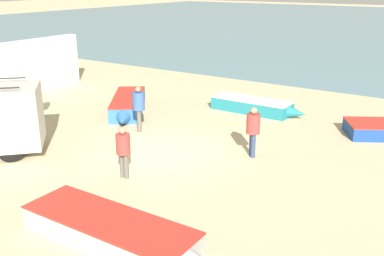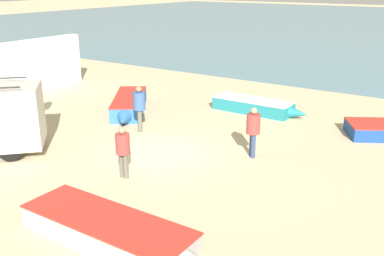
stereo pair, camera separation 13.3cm
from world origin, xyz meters
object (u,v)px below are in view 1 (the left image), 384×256
at_px(fishing_rowboat_1, 115,232).
at_px(fisherman_1, 253,127).
at_px(fishing_rowboat_3, 255,106).
at_px(fisherman_0, 123,148).
at_px(fisherman_3, 139,105).
at_px(fishing_rowboat_2, 128,105).
at_px(fisherman_2, 36,95).

xyz_separation_m(fishing_rowboat_1, fisherman_1, (0.29, 6.43, 0.74)).
distance_m(fishing_rowboat_3, fisherman_0, 8.54).
bearing_deg(fisherman_3, fishing_rowboat_2, 102.28).
xyz_separation_m(fishing_rowboat_2, fisherman_3, (2.12, -1.76, 0.74)).
xyz_separation_m(fishing_rowboat_3, fisherman_1, (2.23, -4.88, 0.74)).
bearing_deg(fishing_rowboat_3, fisherman_0, -91.06).
bearing_deg(fishing_rowboat_3, fisherman_1, -64.92).
xyz_separation_m(fisherman_1, fisherman_3, (-4.87, -0.01, 0.05)).
distance_m(fishing_rowboat_1, fisherman_3, 7.93).
xyz_separation_m(fishing_rowboat_1, fisherman_3, (-4.58, 6.42, 0.79)).
height_order(fishing_rowboat_2, fisherman_2, fisherman_2).
height_order(fishing_rowboat_2, fisherman_1, fisherman_1).
height_order(fisherman_0, fisherman_2, fisherman_2).
height_order(fishing_rowboat_1, fishing_rowboat_2, fishing_rowboat_2).
height_order(fishing_rowboat_1, fisherman_3, fisherman_3).
relative_size(fishing_rowboat_2, fisherman_0, 2.82).
xyz_separation_m(fishing_rowboat_2, fisherman_2, (-2.85, -2.62, 0.63)).
bearing_deg(fisherman_1, fishing_rowboat_3, 71.54).
bearing_deg(fisherman_1, fishing_rowboat_1, -135.58).
relative_size(fishing_rowboat_3, fisherman_1, 2.53).
distance_m(fisherman_1, fisherman_2, 9.87).
xyz_separation_m(fishing_rowboat_1, fishing_rowboat_3, (-1.95, 11.31, 0.00)).
height_order(fishing_rowboat_1, fisherman_2, fisherman_2).
bearing_deg(fisherman_0, fisherman_1, 146.10).
height_order(fishing_rowboat_2, fisherman_3, fisherman_3).
relative_size(fisherman_1, fisherman_3, 0.95).
bearing_deg(fishing_rowboat_1, fisherman_2, 149.44).
xyz_separation_m(fishing_rowboat_2, fishing_rowboat_3, (4.75, 3.13, -0.05)).
relative_size(fishing_rowboat_3, fisherman_3, 2.41).
distance_m(fishing_rowboat_2, fishing_rowboat_3, 5.69).
xyz_separation_m(fishing_rowboat_2, fisherman_0, (4.52, -5.38, 0.62)).
distance_m(fishing_rowboat_2, fisherman_1, 7.23).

